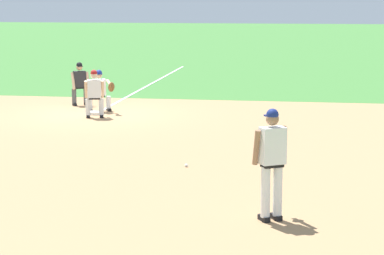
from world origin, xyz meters
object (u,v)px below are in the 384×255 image
Objects in this scene: baserunner at (94,92)px; umpire at (80,82)px; baseball at (186,165)px; pitcher at (272,157)px; first_baseman at (100,89)px; first_base_bag at (95,113)px.

umpire is at bearing 26.59° from baserunner.
baseball is 4.26m from pitcher.
umpire is (2.44, 1.22, 0.00)m from baserunner.
baseball is 0.05× the size of baserunner.
first_baseman is at bearing 28.66° from baseball.
first_base_bag is at bearing 16.11° from baserunner.
first_base_bag is 0.26× the size of baserunner.
umpire is (1.83, 1.05, 0.75)m from first_base_bag.
first_baseman is 1.66m from umpire.
pitcher reaches higher than baserunner.
first_base_bag is 0.89m from first_baseman.
baseball is 8.33m from first_baseman.
baserunner reaches higher than first_baseman.
baseball is at bearing -151.34° from first_baseman.
umpire reaches higher than baseball.
pitcher is 14.07m from umpire.
umpire is (12.17, 7.06, -0.27)m from pitcher.
baserunner is 2.73m from umpire.
first_baseman is at bearing -2.19° from first_base_bag.
pitcher reaches higher than first_base_bag.
first_baseman is at bearing 7.52° from baserunner.
pitcher is 1.39× the size of first_baseman.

